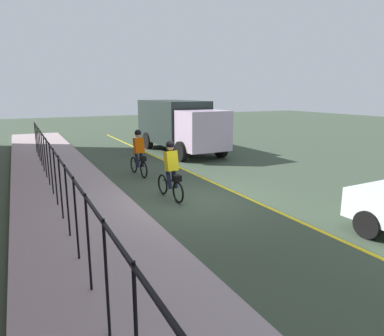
# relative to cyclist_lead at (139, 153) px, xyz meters

# --- Properties ---
(ground_plane) EXTENTS (80.00, 80.00, 0.00)m
(ground_plane) POSITION_rel_cyclist_lead_xyz_m (-3.90, -0.45, -0.91)
(ground_plane) COLOR #394837
(lane_line_centre) EXTENTS (36.00, 0.12, 0.01)m
(lane_line_centre) POSITION_rel_cyclist_lead_xyz_m (-3.90, -2.05, -0.91)
(lane_line_centre) COLOR yellow
(lane_line_centre) RESTS_ON ground
(sidewalk) EXTENTS (40.00, 3.20, 0.15)m
(sidewalk) POSITION_rel_cyclist_lead_xyz_m (-3.90, 2.95, -0.84)
(sidewalk) COLOR #A69496
(sidewalk) RESTS_ON ground
(iron_fence) EXTENTS (19.12, 0.04, 1.60)m
(iron_fence) POSITION_rel_cyclist_lead_xyz_m (-2.90, 3.35, 0.35)
(iron_fence) COLOR black
(iron_fence) RESTS_ON sidewalk
(cyclist_lead) EXTENTS (1.71, 0.38, 1.83)m
(cyclist_lead) POSITION_rel_cyclist_lead_xyz_m (0.00, 0.00, 0.00)
(cyclist_lead) COLOR black
(cyclist_lead) RESTS_ON ground
(cyclist_follow) EXTENTS (1.71, 0.38, 1.83)m
(cyclist_follow) POSITION_rel_cyclist_lead_xyz_m (-3.40, 0.11, 0.00)
(cyclist_follow) COLOR black
(cyclist_follow) RESTS_ON ground
(box_truck_background) EXTENTS (6.77, 2.69, 2.78)m
(box_truck_background) POSITION_rel_cyclist_lead_xyz_m (4.41, -3.76, 0.64)
(box_truck_background) COLOR #24312D
(box_truck_background) RESTS_ON ground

